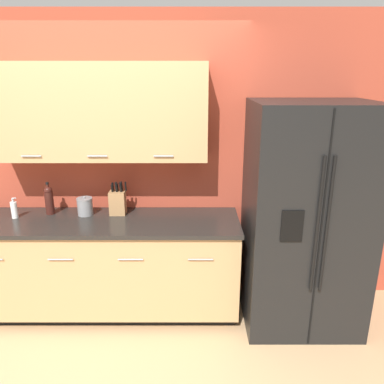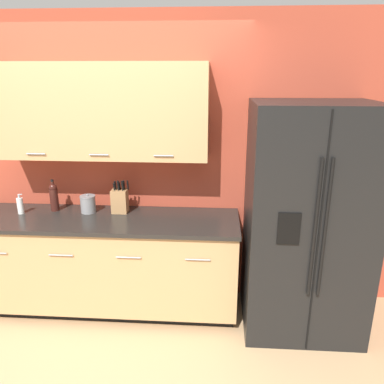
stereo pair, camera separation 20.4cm
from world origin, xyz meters
TOP-DOWN VIEW (x-y plane):
  - ground_plane at (0.00, 0.00)m, footprint 14.00×14.00m
  - wall_back at (0.00, 0.97)m, footprint 10.00×0.39m
  - counter_unit at (0.01, 0.67)m, footprint 2.34×0.64m
  - refrigerator at (1.71, 0.59)m, footprint 0.95×0.81m
  - knife_block at (0.11, 0.81)m, footprint 0.15×0.11m
  - wine_bottle at (-0.49, 0.81)m, footprint 0.07×0.07m
  - soap_dispenser at (-0.76, 0.72)m, footprint 0.06×0.05m
  - steel_canister at (-0.17, 0.79)m, footprint 0.14×0.14m

SIDE VIEW (x-z plane):
  - ground_plane at x=0.00m, z-range 0.00..0.00m
  - counter_unit at x=0.01m, z-range 0.01..0.90m
  - refrigerator at x=1.71m, z-range 0.00..1.89m
  - soap_dispenser at x=-0.76m, z-range 0.88..1.06m
  - steel_canister at x=-0.17m, z-range 0.89..1.06m
  - knife_block at x=0.11m, z-range 0.86..1.16m
  - wine_bottle at x=-0.49m, z-range 0.88..1.18m
  - wall_back at x=0.00m, z-range 0.13..2.73m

